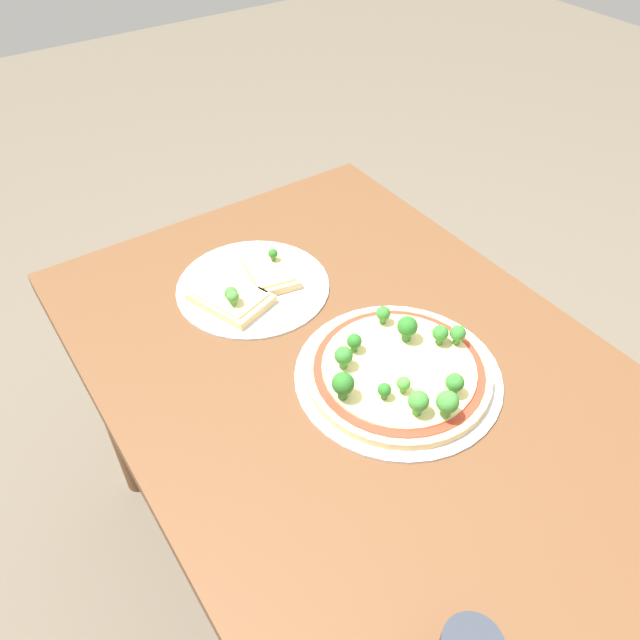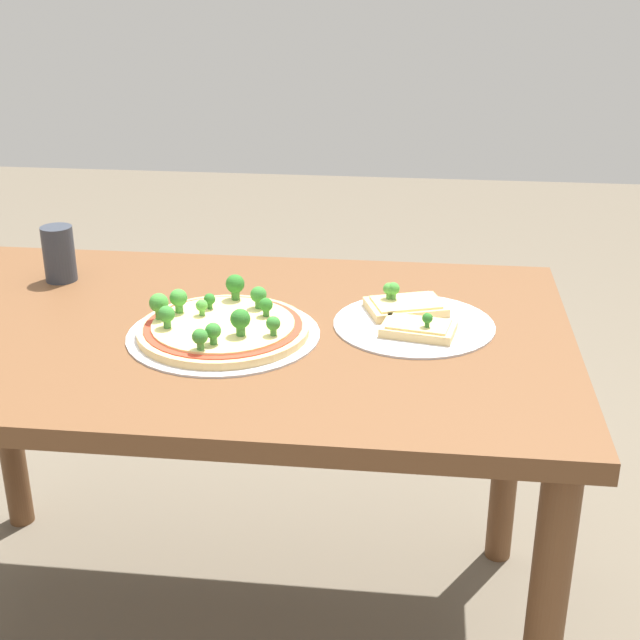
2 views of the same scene
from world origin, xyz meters
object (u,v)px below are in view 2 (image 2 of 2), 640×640
at_px(pizza_tray_whole, 222,327).
at_px(pizza_tray_slice, 412,318).
at_px(drinking_cup, 59,254).
at_px(dining_table, 210,371).

height_order(pizza_tray_whole, pizza_tray_slice, pizza_tray_whole).
distance_m(pizza_tray_whole, drinking_cup, 0.45).
relative_size(dining_table, pizza_tray_whole, 3.83).
height_order(dining_table, pizza_tray_whole, pizza_tray_whole).
bearing_deg(pizza_tray_slice, drinking_cup, -11.39).
bearing_deg(pizza_tray_whole, dining_table, -47.05).
distance_m(dining_table, pizza_tray_whole, 0.12).
relative_size(pizza_tray_slice, drinking_cup, 2.57).
bearing_deg(dining_table, pizza_tray_slice, -171.81).
distance_m(dining_table, pizza_tray_slice, 0.38).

